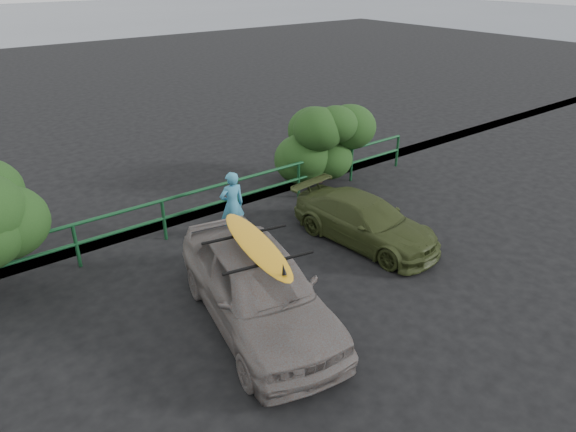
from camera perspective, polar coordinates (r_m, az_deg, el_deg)
name	(u,v)px	position (r m, az deg, el deg)	size (l,w,h in m)	color
ground	(340,331)	(9.41, 5.85, -12.55)	(80.00, 80.00, 0.00)	black
guardrail	(202,208)	(12.65, -9.54, 0.86)	(14.00, 0.08, 1.04)	#124222
shrub_right	(341,138)	(15.50, 5.91, 8.57)	(3.20, 2.40, 2.37)	#1F4117
sedan	(258,286)	(9.14, -3.39, -7.82)	(1.80, 4.47, 1.52)	#6A615E
olive_vehicle	(365,221)	(11.97, 8.56, -0.53)	(1.49, 3.67, 1.07)	#333E1B
man	(232,205)	(12.00, -6.22, 1.22)	(0.60, 0.39, 1.64)	teal
roof_rack	(256,248)	(8.73, -3.53, -3.55)	(1.60, 1.12, 0.05)	black
surfboard	(256,244)	(8.69, -3.54, -3.17)	(0.54, 2.62, 0.08)	orange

